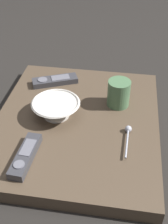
% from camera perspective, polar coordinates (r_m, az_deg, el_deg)
% --- Properties ---
extents(ground_plane, '(6.00, 6.00, 0.00)m').
position_cam_1_polar(ground_plane, '(1.03, -1.34, -3.36)').
color(ground_plane, black).
extents(table, '(0.65, 0.55, 0.05)m').
position_cam_1_polar(table, '(1.01, -1.36, -2.34)').
color(table, '#4C3D2D').
rests_on(table, ground).
extents(cereal_bowl, '(0.17, 0.17, 0.06)m').
position_cam_1_polar(cereal_bowl, '(0.99, -5.49, 0.84)').
color(cereal_bowl, beige).
rests_on(cereal_bowl, table).
extents(coffee_mug, '(0.08, 0.08, 0.10)m').
position_cam_1_polar(coffee_mug, '(1.04, 6.79, 3.67)').
color(coffee_mug, '#4C724C').
rests_on(coffee_mug, table).
extents(teaspoon, '(0.14, 0.02, 0.02)m').
position_cam_1_polar(teaspoon, '(0.94, 8.59, -4.04)').
color(teaspoon, '#A3A5B2').
rests_on(teaspoon, table).
extents(tv_remote_near, '(0.12, 0.18, 0.02)m').
position_cam_1_polar(tv_remote_near, '(1.17, -5.71, 6.13)').
color(tv_remote_near, '#38383D').
rests_on(tv_remote_near, table).
extents(tv_remote_far, '(0.17, 0.05, 0.03)m').
position_cam_1_polar(tv_remote_far, '(0.87, -11.35, -8.36)').
color(tv_remote_far, '#38383D').
rests_on(tv_remote_far, table).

